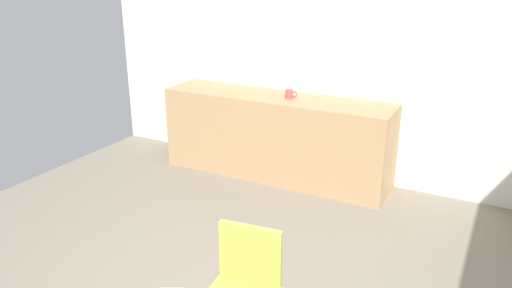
{
  "coord_description": "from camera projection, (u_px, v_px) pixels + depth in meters",
  "views": [
    {
      "loc": [
        1.52,
        -1.97,
        2.22
      ],
      "look_at": [
        -0.11,
        1.12,
        0.95
      ],
      "focal_mm": 34.91,
      "sensor_mm": 36.0,
      "label": 1
    }
  ],
  "objects": [
    {
      "name": "chair_yellow",
      "position": [
        244.0,
        282.0,
        2.81
      ],
      "size": [
        0.46,
        0.46,
        0.83
      ],
      "color": "silver",
      "rests_on": "ground_plane"
    },
    {
      "name": "wall_back",
      "position": [
        352.0,
        59.0,
        5.11
      ],
      "size": [
        6.0,
        0.1,
        2.6
      ],
      "primitive_type": "cube",
      "color": "white",
      "rests_on": "ground_plane"
    },
    {
      "name": "mug_white",
      "position": [
        290.0,
        94.0,
        5.15
      ],
      "size": [
        0.13,
        0.08,
        0.09
      ],
      "color": "#D84C4C",
      "rests_on": "counter_block"
    },
    {
      "name": "counter_block",
      "position": [
        276.0,
        136.0,
        5.41
      ],
      "size": [
        2.5,
        0.6,
        0.9
      ],
      "primitive_type": "cube",
      "color": "tan",
      "rests_on": "ground_plane"
    }
  ]
}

